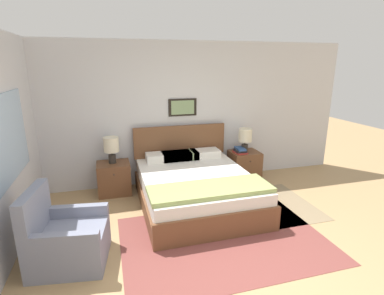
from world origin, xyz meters
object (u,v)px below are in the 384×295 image
(armchair, at_px, (65,240))
(nightstand_near_window, at_px, (114,178))
(table_lamp_by_door, at_px, (245,137))
(table_lamp_near_window, at_px, (111,146))
(bed, at_px, (195,187))
(nightstand_by_door, at_px, (244,165))

(armchair, height_order, nightstand_near_window, armchair)
(table_lamp_by_door, bearing_deg, table_lamp_near_window, 180.00)
(armchair, distance_m, nightstand_near_window, 1.91)
(bed, xyz_separation_m, table_lamp_near_window, (-1.25, 0.81, 0.55))
(armchair, bearing_deg, table_lamp_near_window, 170.64)
(table_lamp_near_window, bearing_deg, bed, -33.11)
(nightstand_near_window, distance_m, table_lamp_near_window, 0.58)
(armchair, relative_size, nightstand_near_window, 1.63)
(nightstand_by_door, distance_m, table_lamp_by_door, 0.58)
(armchair, height_order, table_lamp_by_door, table_lamp_by_door)
(nightstand_by_door, height_order, table_lamp_by_door, table_lamp_by_door)
(bed, height_order, armchair, bed)
(bed, bearing_deg, nightstand_near_window, 147.15)
(bed, relative_size, table_lamp_by_door, 4.69)
(bed, relative_size, table_lamp_near_window, 4.69)
(bed, height_order, table_lamp_near_window, bed)
(nightstand_by_door, bearing_deg, armchair, -149.50)
(bed, distance_m, nightstand_near_window, 1.48)
(armchair, distance_m, nightstand_by_door, 3.57)
(nightstand_by_door, bearing_deg, table_lamp_by_door, 111.99)
(table_lamp_near_window, distance_m, table_lamp_by_door, 2.48)
(bed, relative_size, armchair, 2.37)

